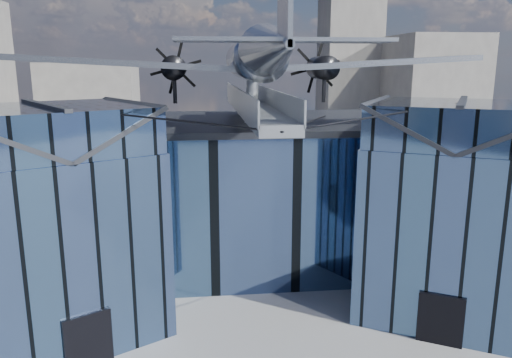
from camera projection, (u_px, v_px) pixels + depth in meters
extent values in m
plane|color=gray|center=(260.00, 310.00, 28.42)|extent=(120.00, 120.00, 0.00)
cube|color=#405A82|center=(245.00, 191.00, 36.08)|extent=(28.00, 14.00, 9.50)
cube|color=#25272D|center=(245.00, 122.00, 34.98)|extent=(28.00, 14.00, 0.40)
cube|color=#405A82|center=(57.00, 244.00, 25.25)|extent=(11.79, 11.43, 9.50)
cube|color=#405A82|center=(46.00, 129.00, 23.95)|extent=(11.56, 11.20, 2.20)
cube|color=#25272D|center=(93.00, 126.00, 25.25)|extent=(7.98, 9.23, 2.40)
cube|color=#25272D|center=(44.00, 105.00, 23.70)|extent=(4.30, 7.10, 0.18)
cube|color=black|center=(88.00, 340.00, 22.84)|extent=(2.03, 1.32, 2.60)
cube|color=black|center=(140.00, 228.00, 27.86)|extent=(0.34, 0.34, 9.50)
cube|color=#405A82|center=(451.00, 229.00, 27.53)|extent=(11.79, 11.43, 9.50)
cube|color=#405A82|center=(460.00, 124.00, 26.23)|extent=(11.56, 11.20, 2.20)
cube|color=#25272D|center=(416.00, 122.00, 27.11)|extent=(7.98, 9.23, 2.40)
cube|color=#25272D|center=(508.00, 126.00, 25.35)|extent=(7.98, 9.23, 2.40)
cube|color=#25272D|center=(462.00, 102.00, 25.98)|extent=(4.30, 7.10, 0.18)
cube|color=black|center=(440.00, 320.00, 24.68)|extent=(2.03, 1.32, 2.60)
cube|color=black|center=(369.00, 220.00, 29.29)|extent=(0.34, 0.34, 9.50)
cube|color=#8E939A|center=(253.00, 109.00, 29.34)|extent=(1.80, 21.00, 0.50)
cube|color=#8E939A|center=(238.00, 98.00, 29.10)|extent=(0.08, 21.00, 1.10)
cube|color=#8E939A|center=(268.00, 98.00, 29.29)|extent=(0.08, 21.00, 1.10)
cylinder|color=#8E939A|center=(240.00, 107.00, 38.70)|extent=(0.44, 0.44, 1.35)
cylinder|color=#8E939A|center=(248.00, 115.00, 32.88)|extent=(0.44, 0.44, 1.35)
cylinder|color=#8E939A|center=(254.00, 121.00, 29.01)|extent=(0.44, 0.44, 1.35)
cylinder|color=#8E939A|center=(252.00, 92.00, 29.61)|extent=(0.70, 0.70, 1.40)
cylinder|color=black|center=(150.00, 118.00, 21.44)|extent=(10.55, 6.08, 0.69)
cylinder|color=black|center=(386.00, 115.00, 22.58)|extent=(10.55, 6.08, 0.69)
cylinder|color=black|center=(202.00, 123.00, 27.20)|extent=(6.09, 17.04, 1.19)
cylinder|color=black|center=(310.00, 121.00, 27.85)|extent=(6.09, 17.04, 1.19)
cylinder|color=#979CA3|center=(252.00, 58.00, 29.18)|extent=(2.50, 11.00, 2.50)
sphere|color=#979CA3|center=(244.00, 59.00, 34.51)|extent=(2.50, 2.50, 2.50)
cube|color=black|center=(245.00, 49.00, 33.39)|extent=(1.60, 1.40, 0.50)
cone|color=#979CA3|center=(275.00, 48.00, 20.39)|extent=(2.50, 7.00, 2.50)
cube|color=#979CA3|center=(284.00, 40.00, 18.22)|extent=(8.00, 1.80, 0.14)
cube|color=#979CA3|center=(133.00, 64.00, 29.46)|extent=(14.00, 3.20, 1.08)
cylinder|color=black|center=(174.00, 68.00, 30.35)|extent=(1.44, 3.20, 1.44)
cone|color=black|center=(176.00, 68.00, 32.10)|extent=(0.70, 0.70, 0.70)
cube|color=black|center=(176.00, 68.00, 32.24)|extent=(1.05, 0.06, 3.33)
cube|color=black|center=(176.00, 68.00, 32.24)|extent=(2.53, 0.06, 2.53)
cube|color=black|center=(176.00, 68.00, 32.24)|extent=(3.33, 0.06, 1.05)
cylinder|color=black|center=(175.00, 89.00, 30.05)|extent=(0.24, 0.24, 1.75)
cube|color=#979CA3|center=(362.00, 64.00, 30.98)|extent=(14.00, 3.20, 1.08)
cylinder|color=black|center=(322.00, 68.00, 31.35)|extent=(1.44, 3.20, 1.44)
cone|color=black|center=(316.00, 68.00, 33.10)|extent=(0.70, 0.70, 0.70)
cube|color=black|center=(315.00, 68.00, 33.24)|extent=(1.05, 0.06, 3.33)
cube|color=black|center=(315.00, 68.00, 33.24)|extent=(2.53, 0.06, 2.53)
cube|color=black|center=(315.00, 68.00, 33.24)|extent=(3.33, 0.06, 1.05)
cylinder|color=black|center=(324.00, 88.00, 31.04)|extent=(0.24, 0.24, 1.75)
cube|color=slate|center=(430.00, 96.00, 76.40)|extent=(12.00, 14.00, 18.00)
cube|color=slate|center=(91.00, 109.00, 77.98)|extent=(14.00, 10.00, 14.00)
cube|color=slate|center=(348.00, 69.00, 84.11)|extent=(9.00, 9.00, 26.00)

